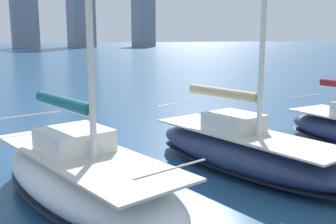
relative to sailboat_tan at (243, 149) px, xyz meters
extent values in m
cube|color=gray|center=(-76.54, -153.23, 11.40)|extent=(7.98, 8.67, 24.22)
cube|color=slate|center=(-23.81, -149.15, 12.85)|extent=(8.98, 7.79, 27.12)
cylinder|color=silver|center=(-5.85, -2.52, 0.97)|extent=(2.09, 0.05, 0.04)
ellipsoid|color=navy|center=(0.00, 0.03, -0.12)|extent=(3.25, 7.77, 1.18)
ellipsoid|color=black|center=(0.00, 0.03, -0.44)|extent=(3.26, 7.81, 0.10)
cube|color=beige|center=(0.00, 0.03, 0.50)|extent=(2.72, 6.82, 0.06)
cube|color=silver|center=(0.05, -0.42, 0.81)|extent=(1.60, 1.82, 0.55)
cylinder|color=silver|center=(0.12, -0.98, 1.58)|extent=(0.51, 3.16, 0.12)
cylinder|color=#C6B284|center=(0.12, -0.98, 1.70)|extent=(0.67, 2.93, 0.32)
cylinder|color=silver|center=(0.41, -3.34, 1.02)|extent=(1.75, 0.25, 0.04)
ellipsoid|color=silver|center=(5.25, -0.06, -0.06)|extent=(3.79, 7.70, 1.30)
ellipsoid|color=black|center=(5.25, -0.06, -0.41)|extent=(3.81, 7.73, 0.10)
cube|color=beige|center=(5.25, -0.06, 0.62)|extent=(3.18, 6.75, 0.06)
cube|color=silver|center=(5.32, -0.49, 0.93)|extent=(1.83, 1.85, 0.55)
cylinder|color=silver|center=(5.41, -1.04, 1.70)|extent=(0.62, 3.07, 0.12)
cylinder|color=#19606B|center=(5.41, -1.04, 1.82)|extent=(0.77, 2.86, 0.32)
cylinder|color=silver|center=(4.70, 3.29, 1.14)|extent=(1.70, 0.32, 0.04)
cylinder|color=silver|center=(5.78, -3.33, 1.14)|extent=(1.96, 0.36, 0.04)
camera|label=1|loc=(8.31, 9.13, 3.51)|focal=42.00mm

